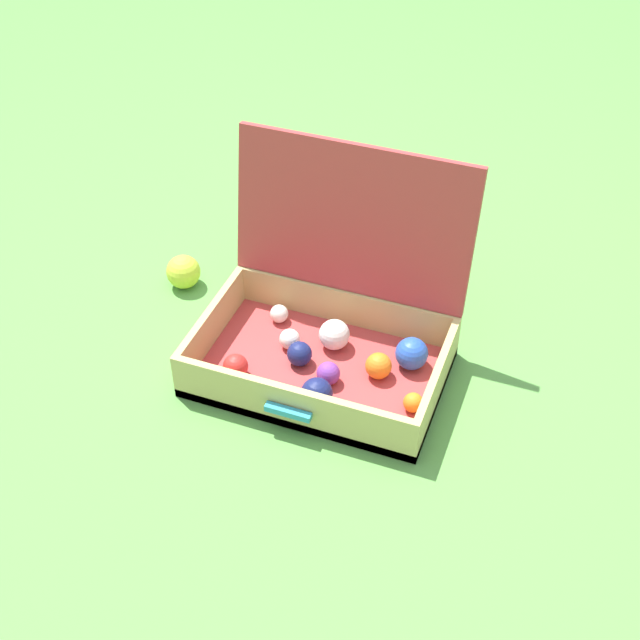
{
  "coord_description": "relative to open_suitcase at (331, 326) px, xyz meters",
  "views": [
    {
      "loc": [
        0.51,
        -1.39,
        1.51
      ],
      "look_at": [
        -0.03,
        0.03,
        0.18
      ],
      "focal_mm": 48.58,
      "sensor_mm": 36.0,
      "label": 1
    }
  ],
  "objects": [
    {
      "name": "stray_ball_on_grass",
      "position": [
        -0.48,
        0.14,
        -0.07
      ],
      "size": [
        0.09,
        0.09,
        0.09
      ],
      "primitive_type": "sphere",
      "color": "#CCDB38",
      "rests_on": "ground"
    },
    {
      "name": "open_suitcase",
      "position": [
        0.0,
        0.0,
        0.0
      ],
      "size": [
        0.6,
        0.48,
        0.51
      ],
      "color": "#B23838",
      "rests_on": "ground"
    },
    {
      "name": "ground_plane",
      "position": [
        0.02,
        -0.09,
        -0.11
      ],
      "size": [
        16.0,
        16.0,
        0.0
      ],
      "primitive_type": "plane",
      "color": "#569342"
    }
  ]
}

